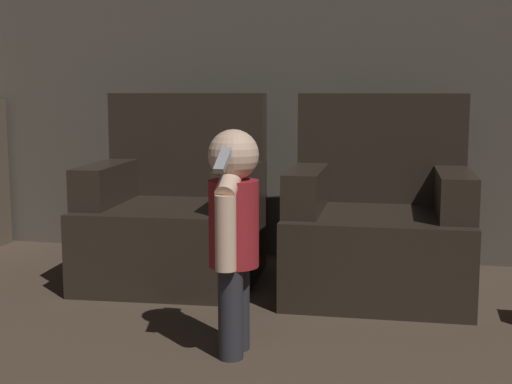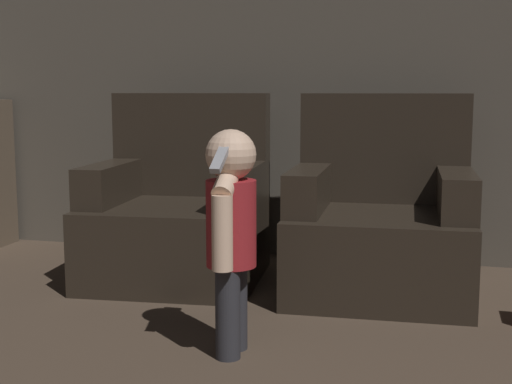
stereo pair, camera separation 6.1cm
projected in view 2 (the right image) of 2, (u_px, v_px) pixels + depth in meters
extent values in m
cube|color=#51493F|center=(322.00, 31.00, 4.01)|extent=(8.40, 0.05, 2.60)
cube|color=black|center=(176.00, 242.00, 3.64)|extent=(0.91, 0.88, 0.40)
cube|color=black|center=(192.00, 144.00, 3.89)|extent=(0.85, 0.23, 0.55)
cube|color=black|center=(111.00, 182.00, 3.65)|extent=(0.21, 0.66, 0.20)
cube|color=black|center=(242.00, 185.00, 3.54)|extent=(0.21, 0.66, 0.20)
cube|color=black|center=(379.00, 253.00, 3.39)|extent=(0.88, 0.85, 0.40)
cube|color=black|center=(384.00, 148.00, 3.64)|extent=(0.85, 0.19, 0.55)
cube|color=black|center=(309.00, 189.00, 3.42)|extent=(0.19, 0.66, 0.20)
cube|color=black|center=(456.00, 193.00, 3.28)|extent=(0.19, 0.66, 0.20)
cylinder|color=#28282D|center=(235.00, 306.00, 2.67)|extent=(0.09, 0.09, 0.33)
cylinder|color=#28282D|center=(228.00, 314.00, 2.57)|extent=(0.09, 0.09, 0.33)
cylinder|color=maroon|center=(231.00, 223.00, 2.58)|extent=(0.18, 0.18, 0.32)
sphere|color=beige|center=(231.00, 155.00, 2.54)|extent=(0.18, 0.18, 0.18)
cylinder|color=beige|center=(222.00, 233.00, 2.47)|extent=(0.07, 0.07, 0.27)
cylinder|color=beige|center=(231.00, 172.00, 2.55)|extent=(0.07, 0.27, 0.20)
cube|color=#99999E|center=(221.00, 157.00, 2.43)|extent=(0.04, 0.16, 0.10)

